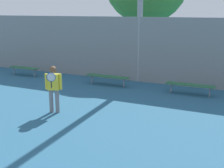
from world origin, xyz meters
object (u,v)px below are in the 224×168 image
object	(u,v)px
tennis_player	(54,86)
bench_adjacent_court	(107,77)
bench_courtside_far	(190,85)
bench_by_gate	(24,68)

from	to	relation	value
tennis_player	bench_adjacent_court	distance (m)	4.46
bench_courtside_far	bench_adjacent_court	size ratio (longest dim) A/B	0.95
bench_by_gate	bench_adjacent_court	bearing A→B (deg)	0.00
bench_by_gate	bench_courtside_far	bearing A→B (deg)	0.00
bench_courtside_far	bench_by_gate	distance (m)	8.98
tennis_player	bench_courtside_far	distance (m)	5.81
bench_courtside_far	bench_adjacent_court	distance (m)	3.90
tennis_player	bench_by_gate	bearing A→B (deg)	117.75
bench_adjacent_court	bench_courtside_far	bearing A→B (deg)	0.00
bench_courtside_far	bench_adjacent_court	bearing A→B (deg)	180.00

